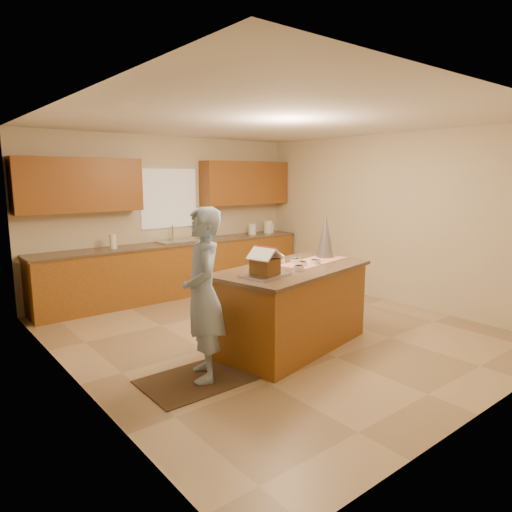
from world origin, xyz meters
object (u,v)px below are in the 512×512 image
boy (203,295)px  tinsel_tree (325,236)px  gingerbread_house (265,264)px  island_base (292,309)px

boy → tinsel_tree: bearing=123.5°
tinsel_tree → gingerbread_house: bearing=-164.3°
boy → gingerbread_house: bearing=110.0°
tinsel_tree → gingerbread_house: size_ratio=1.67×
tinsel_tree → boy: (-2.10, -0.32, -0.38)m
tinsel_tree → boy: size_ratio=0.34×
island_base → gingerbread_house: (-0.56, -0.17, 0.64)m
tinsel_tree → island_base: bearing=-164.9°
island_base → boy: size_ratio=1.10×
tinsel_tree → boy: boy is taller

